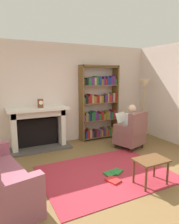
{
  "coord_description": "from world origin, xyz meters",
  "views": [
    {
      "loc": [
        -1.9,
        -2.81,
        1.87
      ],
      "look_at": [
        0.1,
        1.2,
        1.05
      ],
      "focal_mm": 32.61,
      "sensor_mm": 36.0,
      "label": 1
    }
  ],
  "objects_px": {
    "fireplace": "(38,126)",
    "mantel_clock": "(40,103)",
    "side_table": "(151,163)",
    "floor_lamp": "(144,88)",
    "armchair_reading": "(132,133)",
    "bookshelf": "(99,104)",
    "seated_reader": "(128,124)"
  },
  "relations": [
    {
      "from": "armchair_reading",
      "to": "floor_lamp",
      "type": "height_order",
      "value": "floor_lamp"
    },
    {
      "from": "armchair_reading",
      "to": "floor_lamp",
      "type": "relative_size",
      "value": 0.56
    },
    {
      "from": "mantel_clock",
      "to": "seated_reader",
      "type": "xyz_separation_m",
      "value": [
        2.01,
        -0.91,
        -0.55
      ]
    },
    {
      "from": "bookshelf",
      "to": "fireplace",
      "type": "bearing_deg",
      "value": -178.95
    },
    {
      "from": "floor_lamp",
      "to": "armchair_reading",
      "type": "bearing_deg",
      "value": -144.82
    },
    {
      "from": "bookshelf",
      "to": "floor_lamp",
      "type": "height_order",
      "value": "bookshelf"
    },
    {
      "from": "bookshelf",
      "to": "seated_reader",
      "type": "relative_size",
      "value": 1.88
    },
    {
      "from": "mantel_clock",
      "to": "floor_lamp",
      "type": "bearing_deg",
      "value": -7.77
    },
    {
      "from": "seated_reader",
      "to": "side_table",
      "type": "relative_size",
      "value": 2.04
    },
    {
      "from": "fireplace",
      "to": "mantel_clock",
      "type": "xyz_separation_m",
      "value": [
        0.06,
        -0.1,
        0.61
      ]
    },
    {
      "from": "seated_reader",
      "to": "armchair_reading",
      "type": "bearing_deg",
      "value": 90.0
    },
    {
      "from": "mantel_clock",
      "to": "seated_reader",
      "type": "relative_size",
      "value": 0.19
    },
    {
      "from": "seated_reader",
      "to": "side_table",
      "type": "distance_m",
      "value": 1.84
    },
    {
      "from": "side_table",
      "to": "mantel_clock",
      "type": "bearing_deg",
      "value": 116.07
    },
    {
      "from": "mantel_clock",
      "to": "bookshelf",
      "type": "xyz_separation_m",
      "value": [
        1.74,
        0.14,
        -0.13
      ]
    },
    {
      "from": "armchair_reading",
      "to": "seated_reader",
      "type": "height_order",
      "value": "seated_reader"
    },
    {
      "from": "armchair_reading",
      "to": "seated_reader",
      "type": "bearing_deg",
      "value": -90.0
    },
    {
      "from": "fireplace",
      "to": "floor_lamp",
      "type": "height_order",
      "value": "floor_lamp"
    },
    {
      "from": "fireplace",
      "to": "seated_reader",
      "type": "bearing_deg",
      "value": -25.97
    },
    {
      "from": "bookshelf",
      "to": "side_table",
      "type": "height_order",
      "value": "bookshelf"
    },
    {
      "from": "floor_lamp",
      "to": "seated_reader",
      "type": "bearing_deg",
      "value": -150.98
    },
    {
      "from": "mantel_clock",
      "to": "side_table",
      "type": "xyz_separation_m",
      "value": [
        1.26,
        -2.57,
        -0.79
      ]
    },
    {
      "from": "bookshelf",
      "to": "armchair_reading",
      "type": "height_order",
      "value": "bookshelf"
    },
    {
      "from": "mantel_clock",
      "to": "armchair_reading",
      "type": "relative_size",
      "value": 0.22
    },
    {
      "from": "bookshelf",
      "to": "side_table",
      "type": "bearing_deg",
      "value": -100.11
    },
    {
      "from": "mantel_clock",
      "to": "bookshelf",
      "type": "height_order",
      "value": "bookshelf"
    },
    {
      "from": "seated_reader",
      "to": "mantel_clock",
      "type": "bearing_deg",
      "value": -42.63
    },
    {
      "from": "seated_reader",
      "to": "floor_lamp",
      "type": "relative_size",
      "value": 0.65
    },
    {
      "from": "side_table",
      "to": "floor_lamp",
      "type": "bearing_deg",
      "value": 52.28
    },
    {
      "from": "armchair_reading",
      "to": "side_table",
      "type": "bearing_deg",
      "value": 44.4
    },
    {
      "from": "fireplace",
      "to": "armchair_reading",
      "type": "xyz_separation_m",
      "value": [
        2.11,
        -1.12,
        -0.14
      ]
    },
    {
      "from": "fireplace",
      "to": "floor_lamp",
      "type": "relative_size",
      "value": 0.88
    }
  ]
}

